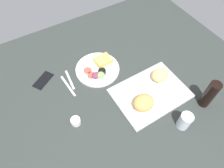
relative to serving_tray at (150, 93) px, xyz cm
name	(u,v)px	position (x,y,z in cm)	size (l,w,h in cm)	color
ground_plane	(112,84)	(16.34, -19.54, -2.30)	(190.00, 150.00, 3.00)	#282D2B
serving_tray	(150,93)	(0.00, 0.00, 0.00)	(45.00, 33.00, 1.60)	#9EA0A3
bread_plate_near	(159,77)	(-10.25, -5.16, 4.28)	(20.47, 20.47, 9.23)	white
bread_plate_far	(143,104)	(10.45, 5.63, 4.74)	(21.84, 21.84, 10.06)	white
plate_with_salad	(99,68)	(18.77, -33.85, 0.85)	(29.92, 29.92, 5.40)	white
drinking_glass	(185,121)	(-2.84, 26.35, 4.84)	(6.87, 6.87, 11.29)	silver
soda_bottle	(209,94)	(-23.92, 22.00, 9.28)	(6.40, 6.40, 20.16)	black
espresso_cup	(76,121)	(48.65, -5.90, 1.20)	(5.60, 5.60, 4.00)	silver
fork	(70,80)	(39.42, -36.26, -0.55)	(17.00, 1.40, 0.50)	#B7B7BC
knife	(68,86)	(42.42, -32.26, -0.55)	(19.00, 1.40, 0.50)	#B7B7BC
cell_phone	(43,80)	(54.81, -44.77, -0.40)	(14.40, 7.20, 0.80)	black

